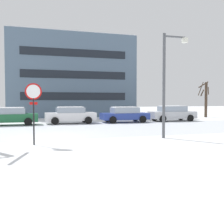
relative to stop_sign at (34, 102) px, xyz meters
The scene contains 10 objects.
ground_plane 3.13m from the stop_sign, 69.66° to the left, with size 120.00×120.00×0.00m, color white.
road_surface 6.11m from the stop_sign, 81.69° to the left, with size 80.00×8.92×0.00m.
stop_sign is the anchor object (origin of this frame).
street_lamp 7.25m from the stop_sign, ahead, with size 1.52×0.36×5.69m.
parked_car_green 10.98m from the stop_sign, 99.57° to the left, with size 4.47×1.99×1.47m.
parked_car_white 11.40m from the stop_sign, 73.59° to the left, with size 4.37×2.00×1.48m.
parked_car_blue 13.55m from the stop_sign, 52.47° to the left, with size 4.39×2.07×1.45m.
parked_car_silver 17.14m from the stop_sign, 39.28° to the left, with size 4.56×2.01×1.51m.
tree_far_mid 25.04m from the stop_sign, 36.80° to the left, with size 1.68×1.42×4.36m.
building_far_left 23.99m from the stop_sign, 78.25° to the left, with size 15.31×9.74×10.13m.
Camera 1 is at (-0.93, -15.24, 2.10)m, focal length 43.34 mm.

